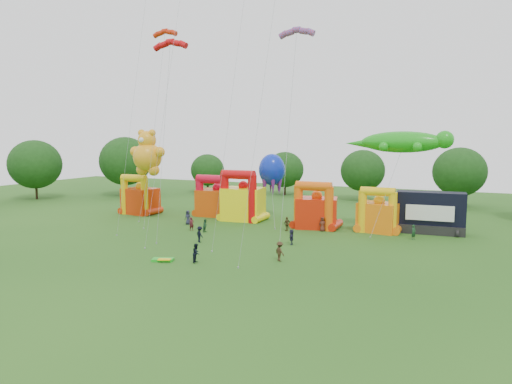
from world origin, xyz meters
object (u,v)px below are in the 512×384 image
at_px(teddy_bear_kite, 147,159).
at_px(spectator_4, 287,224).
at_px(bouncy_castle_0, 139,199).
at_px(stage_trailer, 430,213).
at_px(gecko_kite, 393,172).
at_px(spectator_0, 188,217).
at_px(bouncy_castle_2, 242,201).
at_px(octopus_kite, 273,195).

height_order(teddy_bear_kite, spectator_4, teddy_bear_kite).
xyz_separation_m(bouncy_castle_0, teddy_bear_kite, (5.23, -4.66, 6.50)).
xyz_separation_m(stage_trailer, spectator_4, (-16.60, -6.14, -1.58)).
relative_size(stage_trailer, teddy_bear_kite, 0.63).
bearing_deg(stage_trailer, gecko_kite, -150.15).
height_order(bouncy_castle_0, gecko_kite, gecko_kite).
bearing_deg(teddy_bear_kite, gecko_kite, 8.70).
bearing_deg(spectator_0, teddy_bear_kite, -172.43).
bearing_deg(spectator_0, bouncy_castle_2, 55.71).
bearing_deg(bouncy_castle_2, gecko_kite, -2.81).
relative_size(octopus_kite, spectator_4, 5.93).
bearing_deg(stage_trailer, octopus_kite, 179.64).
xyz_separation_m(gecko_kite, spectator_4, (-12.26, -3.64, -6.73)).
distance_m(stage_trailer, teddy_bear_kite, 38.32).
relative_size(bouncy_castle_2, gecko_kite, 0.57).
bearing_deg(bouncy_castle_0, bouncy_castle_2, 4.55).
distance_m(spectator_0, spectator_4, 13.93).
bearing_deg(spectator_4, octopus_kite, -113.58).
bearing_deg(bouncy_castle_0, spectator_4, -7.32).
xyz_separation_m(teddy_bear_kite, spectator_0, (6.56, 0.02, -7.90)).
height_order(bouncy_castle_2, octopus_kite, octopus_kite).
distance_m(octopus_kite, spectator_0, 12.39).
bearing_deg(bouncy_castle_2, spectator_4, -28.68).
bearing_deg(gecko_kite, teddy_bear_kite, -171.30).
relative_size(bouncy_castle_2, octopus_kite, 0.68).
bearing_deg(bouncy_castle_0, gecko_kite, 0.52).
bearing_deg(stage_trailer, bouncy_castle_0, -176.16).
distance_m(bouncy_castle_0, spectator_0, 12.74).
relative_size(stage_trailer, octopus_kite, 0.76).
relative_size(bouncy_castle_0, teddy_bear_kite, 0.48).
height_order(bouncy_castle_2, spectator_4, bouncy_castle_2).
bearing_deg(gecko_kite, stage_trailer, 29.85).
bearing_deg(octopus_kite, gecko_kite, -8.92).
distance_m(bouncy_castle_0, octopus_kite, 21.43).
bearing_deg(octopus_kite, teddy_bear_kite, -154.46).
relative_size(stage_trailer, spectator_0, 4.21).
height_order(gecko_kite, spectator_0, gecko_kite).
relative_size(teddy_bear_kite, spectator_4, 7.22).
height_order(stage_trailer, spectator_0, stage_trailer).
relative_size(bouncy_castle_2, teddy_bear_kite, 0.56).
bearing_deg(teddy_bear_kite, bouncy_castle_0, 138.31).
xyz_separation_m(spectator_0, spectator_4, (13.87, 1.34, -0.07)).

